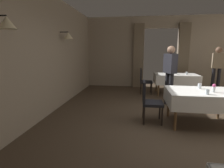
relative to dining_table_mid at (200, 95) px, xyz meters
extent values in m
plane|color=#4C3D2D|center=(-0.39, -0.19, -0.65)|extent=(10.08, 10.08, 0.00)
cube|color=gray|center=(-3.59, -0.19, 0.85)|extent=(0.12, 8.40, 3.00)
cone|color=beige|center=(-3.29, -1.39, 1.35)|extent=(0.26, 0.26, 0.18)
cylinder|color=black|center=(-3.41, 1.01, 1.45)|extent=(0.24, 0.02, 0.02)
cone|color=beige|center=(-3.29, 1.01, 1.35)|extent=(0.26, 0.26, 0.18)
cube|color=gray|center=(-2.34, 4.01, 0.85)|extent=(2.50, 0.12, 3.00)
cube|color=gray|center=(1.56, 4.01, 0.85)|extent=(2.50, 0.12, 3.00)
cube|color=gray|center=(-0.39, 4.01, 2.10)|extent=(1.40, 0.12, 0.50)
cube|color=#70604C|center=(-1.31, 3.87, 0.70)|extent=(0.44, 0.14, 2.69)
cube|color=#70604C|center=(0.53, 3.87, 0.70)|extent=(0.44, 0.14, 2.69)
cylinder|color=brown|center=(-0.57, -0.40, -0.29)|extent=(0.06, 0.06, 0.71)
cylinder|color=brown|center=(-0.57, 0.40, -0.29)|extent=(0.06, 0.06, 0.71)
cylinder|color=brown|center=(0.57, 0.40, -0.29)|extent=(0.06, 0.06, 0.71)
cube|color=brown|center=(0.00, 0.00, 0.08)|extent=(1.31, 0.95, 0.03)
cube|color=white|center=(0.00, 0.00, 0.10)|extent=(1.37, 1.01, 0.01)
cube|color=white|center=(0.00, -0.51, -0.06)|extent=(1.37, 0.02, 0.33)
cube|color=white|center=(0.00, 0.51, -0.06)|extent=(1.37, 0.02, 0.33)
cube|color=white|center=(-0.68, 0.00, -0.06)|extent=(0.02, 1.01, 0.33)
cylinder|color=brown|center=(-0.58, 2.36, -0.29)|extent=(0.06, 0.06, 0.71)
cylinder|color=brown|center=(0.69, 2.36, -0.29)|extent=(0.06, 0.06, 0.71)
cylinder|color=brown|center=(-0.58, 3.08, -0.29)|extent=(0.06, 0.06, 0.71)
cylinder|color=brown|center=(0.69, 3.08, -0.29)|extent=(0.06, 0.06, 0.71)
cube|color=brown|center=(0.05, 2.72, 0.08)|extent=(1.43, 0.87, 0.03)
cube|color=white|center=(0.05, 2.72, 0.10)|extent=(1.49, 0.93, 0.01)
cube|color=white|center=(0.05, 2.25, -0.07)|extent=(1.49, 0.02, 0.34)
cube|color=white|center=(0.05, 3.19, -0.07)|extent=(1.49, 0.02, 0.34)
cube|color=white|center=(-0.69, 2.72, -0.07)|extent=(0.02, 0.93, 0.34)
cube|color=white|center=(0.80, 2.72, -0.07)|extent=(0.02, 0.93, 0.34)
cylinder|color=black|center=(-0.80, 0.17, -0.44)|extent=(0.04, 0.04, 0.42)
cylinder|color=black|center=(-0.80, -0.21, -0.44)|extent=(0.04, 0.04, 0.42)
cylinder|color=black|center=(-1.18, 0.17, -0.44)|extent=(0.04, 0.04, 0.42)
cylinder|color=black|center=(-1.18, -0.21, -0.44)|extent=(0.04, 0.04, 0.42)
cube|color=black|center=(-0.99, -0.02, -0.21)|extent=(0.44, 0.44, 0.06)
cube|color=black|center=(-1.19, -0.02, 0.04)|extent=(0.05, 0.42, 0.48)
cylinder|color=black|center=(-0.81, 2.90, -0.44)|extent=(0.04, 0.04, 0.42)
cylinder|color=black|center=(-0.81, 2.52, -0.44)|extent=(0.04, 0.04, 0.42)
cylinder|color=black|center=(-1.19, 2.90, -0.44)|extent=(0.04, 0.04, 0.42)
cylinder|color=black|center=(-1.19, 2.52, -0.44)|extent=(0.04, 0.04, 0.42)
cube|color=black|center=(-1.00, 2.71, -0.21)|extent=(0.44, 0.44, 0.06)
cube|color=black|center=(-1.20, 2.71, 0.04)|extent=(0.05, 0.42, 0.48)
cylinder|color=silver|center=(0.21, -0.11, 0.16)|extent=(0.06, 0.06, 0.11)
sphere|color=#D84C8C|center=(0.21, -0.11, 0.24)|extent=(0.07, 0.07, 0.07)
cylinder|color=silver|center=(0.04, 0.22, 0.16)|extent=(0.07, 0.07, 0.12)
cylinder|color=silver|center=(0.01, -0.32, 0.15)|extent=(0.08, 0.08, 0.10)
cylinder|color=silver|center=(0.38, 2.58, 0.16)|extent=(0.06, 0.06, 0.11)
cylinder|color=white|center=(0.07, 2.65, 0.11)|extent=(0.18, 0.18, 0.01)
cylinder|color=black|center=(-0.37, 1.29, -0.17)|extent=(0.12, 0.12, 0.95)
cylinder|color=black|center=(-0.46, 1.45, -0.17)|extent=(0.12, 0.12, 0.95)
cube|color=#26262D|center=(-0.42, 1.37, 0.58)|extent=(0.37, 0.42, 0.55)
sphere|color=#9E755B|center=(-0.42, 1.37, 0.96)|extent=(0.22, 0.22, 0.22)
cylinder|color=black|center=(1.46, 3.07, -0.17)|extent=(0.12, 0.12, 0.95)
cylinder|color=black|center=(1.64, 3.03, -0.17)|extent=(0.12, 0.12, 0.95)
cube|color=gray|center=(1.55, 3.05, 0.58)|extent=(0.40, 0.29, 0.55)
sphere|color=brown|center=(1.55, 3.05, 0.96)|extent=(0.22, 0.22, 0.22)
camera|label=1|loc=(-1.37, -3.89, 0.94)|focal=28.34mm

